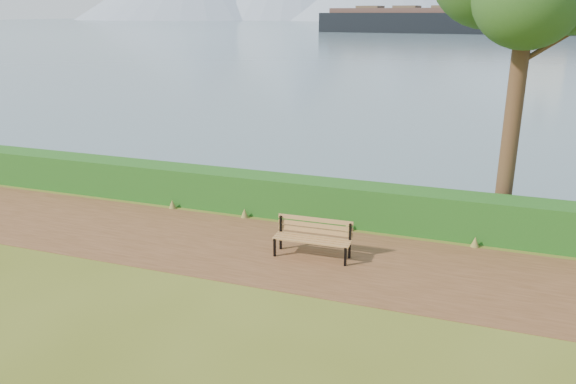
% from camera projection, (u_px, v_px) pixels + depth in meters
% --- Properties ---
extents(ground, '(140.00, 140.00, 0.00)m').
position_uv_depth(ground, '(253.00, 255.00, 12.11)').
color(ground, '#4F5919').
rests_on(ground, ground).
extents(path, '(40.00, 3.40, 0.01)m').
position_uv_depth(path, '(258.00, 249.00, 12.38)').
color(path, '#50341B').
rests_on(path, ground).
extents(hedge, '(32.00, 0.85, 1.00)m').
position_uv_depth(hedge, '(292.00, 197.00, 14.29)').
color(hedge, '#154313').
rests_on(hedge, ground).
extents(water, '(700.00, 510.00, 0.00)m').
position_uv_depth(water, '(486.00, 25.00, 245.30)').
color(water, slate).
rests_on(water, ground).
extents(bench, '(1.66, 0.53, 0.83)m').
position_uv_depth(bench, '(313.00, 235.00, 11.91)').
color(bench, black).
rests_on(bench, ground).
extents(cargo_ship, '(70.15, 18.98, 21.05)m').
position_uv_depth(cargo_ship, '(464.00, 21.00, 139.54)').
color(cargo_ship, black).
rests_on(cargo_ship, ground).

